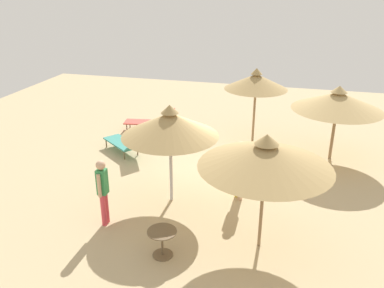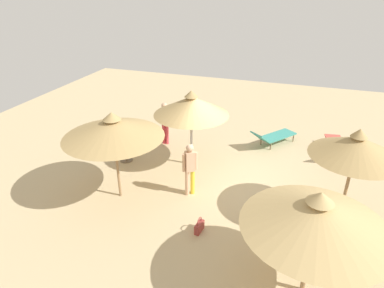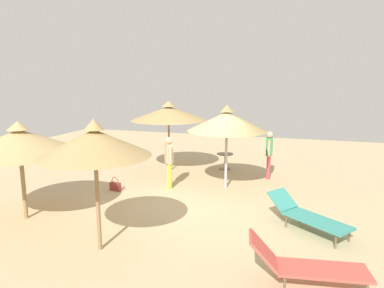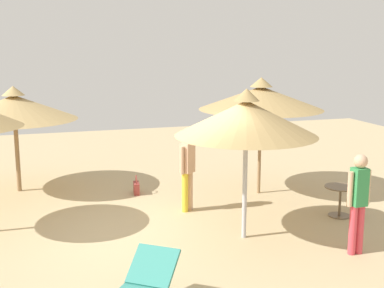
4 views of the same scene
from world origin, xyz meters
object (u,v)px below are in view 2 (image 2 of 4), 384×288
Objects in this scene: parasol_umbrella_far_left at (113,128)px; person_standing_near_left at (190,166)px; side_table_round at (125,150)px; parasol_umbrella_near_right at (317,215)px; parasol_umbrella_back at (357,147)px; lounge_chair_front at (338,145)px; person_standing_edge at (165,121)px; handbag at (199,227)px; parasol_umbrella_center at (191,106)px; lounge_chair_far_right at (273,136)px.

parasol_umbrella_far_left reaches higher than person_standing_near_left.
side_table_round is at bearing 23.86° from parasol_umbrella_far_left.
parasol_umbrella_near_right is at bearing -108.92° from parasol_umbrella_far_left.
lounge_chair_front is at bearing -1.60° from parasol_umbrella_back.
lounge_chair_front is at bearing -79.98° from person_standing_edge.
side_table_round is (1.27, 2.90, -0.54)m from person_standing_near_left.
handbag is (-4.59, -2.86, -0.83)m from person_standing_edge.
side_table_round is (-2.92, 7.34, 0.02)m from lounge_chair_front.
side_table_round is (-1.77, 0.83, -0.55)m from person_standing_edge.
person_standing_near_left is (2.63, 3.45, -1.05)m from parasol_umbrella_near_right.
person_standing_edge is at bearing 100.02° from lounge_chair_front.
parasol_umbrella_far_left is at bearing 150.41° from parasol_umbrella_center.
person_standing_near_left is at bearing -69.03° from parasol_umbrella_far_left.
person_standing_near_left is (-0.10, 4.32, -1.31)m from parasol_umbrella_back.
person_standing_edge is at bearing 34.29° from person_standing_near_left.
person_standing_edge is 2.66× the size of side_table_round.
parasol_umbrella_center reaches higher than lounge_chair_far_right.
handbag is at bearing 115.18° from parasol_umbrella_back.
parasol_umbrella_center is 1.32× the size of lounge_chair_front.
parasol_umbrella_center is 1.59× the size of person_standing_edge.
parasol_umbrella_back is 4.25× the size of side_table_round.
parasol_umbrella_near_right is 4.46m from person_standing_near_left.
handbag is (-1.66, 3.53, -2.13)m from parasol_umbrella_back.
parasol_umbrella_back reaches higher than lounge_chair_far_right.
side_table_round is at bearing 121.34° from lounge_chair_far_right.
parasol_umbrella_back is 0.95× the size of parasol_umbrella_near_right.
parasol_umbrella_near_right is 5.96m from parasol_umbrella_center.
person_standing_edge reaches higher than lounge_chair_far_right.
parasol_umbrella_back is 4.49m from lounge_chair_front.
parasol_umbrella_center reaches higher than person_standing_edge.
lounge_chair_far_right is 3.08× the size of side_table_round.
person_standing_edge is (-1.24, 4.11, 0.60)m from lounge_chair_far_right.
person_standing_near_left is (-4.19, 4.44, 0.56)m from lounge_chair_front.
lounge_chair_far_right is at bearing -46.12° from parasol_umbrella_center.
person_standing_edge is (3.80, 0.07, -1.29)m from parasol_umbrella_far_left.
parasol_umbrella_back is 7.55m from side_table_round.
parasol_umbrella_far_left is 4.02m from person_standing_edge.
parasol_umbrella_back is 4.52m from person_standing_near_left.
side_table_round is (2.03, 0.90, -1.84)m from parasol_umbrella_far_left.
lounge_chair_front is at bearing -92.13° from lounge_chair_far_right.
parasol_umbrella_near_right is at bearing -112.06° from handbag.
lounge_chair_front is (4.09, -0.11, -1.87)m from parasol_umbrella_back.
person_standing_near_left is at bearing 91.33° from parasol_umbrella_back.
side_table_round is (-3.01, 4.94, 0.05)m from lounge_chair_far_right.
lounge_chair_far_right is 5.97m from handbag.
parasol_umbrella_back is 5.16m from parasol_umbrella_center.
parasol_umbrella_far_left is at bearing 74.17° from handbag.
parasol_umbrella_near_right is (-1.87, -5.45, -0.24)m from parasol_umbrella_far_left.
person_standing_edge reaches higher than lounge_chair_front.
parasol_umbrella_far_left is 1.04× the size of parasol_umbrella_back.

